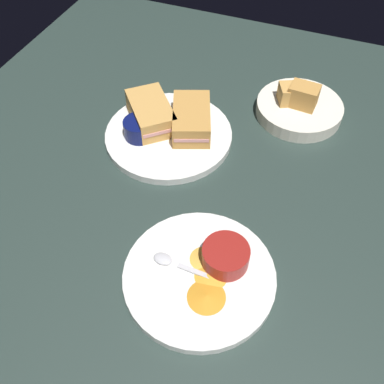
{
  "coord_description": "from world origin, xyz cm",
  "views": [
    {
      "loc": [
        59.12,
        23.21,
        63.2
      ],
      "look_at": [
        12.48,
        5.05,
        3.0
      ],
      "focal_mm": 40.53,
      "sensor_mm": 36.0,
      "label": 1
    }
  ],
  "objects": [
    {
      "name": "spoon_by_dark_ramekin",
      "position": [
        -0.23,
        -5.91,
        1.96
      ],
      "size": [
        3.88,
        9.92,
        0.8
      ],
      "color": "silver",
      "rests_on": "plate_sandwich_main"
    },
    {
      "name": "bread_basket_rear",
      "position": [
        -19.42,
        17.84,
        2.17
      ],
      "size": [
        18.77,
        18.77,
        7.83
      ],
      "color": "silver",
      "rests_on": "ground_plane"
    },
    {
      "name": "sandwich_half_near",
      "position": [
        -5.1,
        -1.9,
        4.0
      ],
      "size": [
        14.89,
        11.76,
        4.8
      ],
      "color": "#C68C42",
      "rests_on": "plate_sandwich_main"
    },
    {
      "name": "ramekin_light_gravy",
      "position": [
        23.18,
        15.01,
        3.45
      ],
      "size": [
        7.71,
        7.71,
        3.42
      ],
      "color": "maroon",
      "rests_on": "plate_chips_companion"
    },
    {
      "name": "spoon_by_gravy_ramekin",
      "position": [
        26.68,
        6.79,
        1.96
      ],
      "size": [
        2.32,
        9.9,
        0.8
      ],
      "color": "silver",
      "rests_on": "plate_chips_companion"
    },
    {
      "name": "plantain_chip_scatter",
      "position": [
        27.41,
        13.46,
        1.9
      ],
      "size": [
        12.83,
        9.24,
        0.6
      ],
      "color": "gold",
      "rests_on": "plate_chips_companion"
    },
    {
      "name": "plate_sandwich_main",
      "position": [
        -1.93,
        -5.82,
        0.8
      ],
      "size": [
        26.54,
        26.54,
        1.6
      ],
      "primitive_type": "cylinder",
      "color": "white",
      "rests_on": "ground_plane"
    },
    {
      "name": "plate_chips_companion",
      "position": [
        26.88,
        11.92,
        0.8
      ],
      "size": [
        24.66,
        24.66,
        1.6
      ],
      "primitive_type": "cylinder",
      "color": "white",
      "rests_on": "ground_plane"
    },
    {
      "name": "ramekin_dark_sauce",
      "position": [
        1.06,
        -10.99,
        3.63
      ],
      "size": [
        6.36,
        6.36,
        3.76
      ],
      "color": "#0C144C",
      "rests_on": "plate_sandwich_main"
    },
    {
      "name": "ground_plane",
      "position": [
        0.0,
        0.0,
        -1.5
      ],
      "size": [
        110.0,
        110.0,
        3.0
      ],
      "primitive_type": "cube",
      "color": "#283833"
    },
    {
      "name": "sandwich_half_far",
      "position": [
        -3.73,
        -10.53,
        4.0
      ],
      "size": [
        14.79,
        14.27,
        4.8
      ],
      "color": "tan",
      "rests_on": "plate_sandwich_main"
    }
  ]
}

